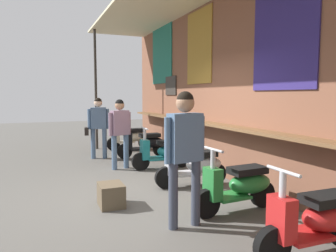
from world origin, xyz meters
TOP-DOWN VIEW (x-y plane):
  - ground_plane at (0.00, 0.00)m, footprint 31.87×31.87m
  - market_stall_facade at (-0.00, 1.91)m, footprint 11.38×2.15m
  - scooter_cream at (-4.25, 1.08)m, footprint 0.46×1.40m
  - scooter_black at (-2.89, 1.08)m, footprint 0.46×1.40m
  - scooter_teal at (-1.47, 1.08)m, footprint 0.46×1.40m
  - scooter_silver at (0.06, 1.08)m, footprint 0.50×1.40m
  - scooter_green at (1.47, 1.08)m, footprint 0.47×1.40m
  - scooter_red at (2.85, 1.08)m, footprint 0.46×1.40m
  - shopper_with_handbag at (-3.23, -0.13)m, footprint 0.30×0.66m
  - shopper_browsing at (-1.83, 0.12)m, footprint 0.29×0.54m
  - shopper_passing at (1.66, 0.10)m, footprint 0.26×0.58m
  - merchandise_crate at (0.54, -0.61)m, footprint 0.46×0.37m

SIDE VIEW (x-z plane):
  - ground_plane at x=0.00m, z-range 0.00..0.00m
  - merchandise_crate at x=0.54m, z-range 0.00..0.35m
  - scooter_cream at x=-4.25m, z-range -0.10..0.87m
  - scooter_black at x=-2.89m, z-range -0.10..0.87m
  - scooter_teal at x=-1.47m, z-range -0.10..0.87m
  - scooter_silver at x=0.06m, z-range -0.10..0.87m
  - scooter_green at x=1.47m, z-range -0.10..0.87m
  - scooter_red at x=2.85m, z-range -0.10..0.87m
  - shopper_browsing at x=-1.83m, z-range 0.17..1.77m
  - shopper_with_handbag at x=-3.23m, z-range 0.17..1.79m
  - shopper_passing at x=1.66m, z-range 0.21..1.95m
  - market_stall_facade at x=0.00m, z-range 0.17..4.12m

